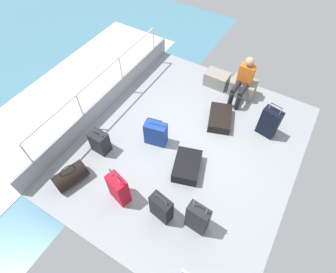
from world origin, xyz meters
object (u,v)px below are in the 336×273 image
(cargo_crate_1, at_px, (243,87))
(suitcase_6, at_px, (156,133))
(suitcase_2, at_px, (100,142))
(suitcase_5, at_px, (119,189))
(passenger_seated, at_px, (243,80))
(duffel_bag, at_px, (70,176))
(suitcase_0, at_px, (187,166))
(suitcase_1, at_px, (220,118))
(suitcase_4, at_px, (198,218))
(cargo_crate_0, at_px, (217,79))
(suitcase_3, at_px, (269,122))
(suitcase_7, at_px, (161,208))

(cargo_crate_1, xyz_separation_m, suitcase_6, (-1.02, -2.35, 0.08))
(suitcase_2, distance_m, suitcase_5, 1.21)
(passenger_seated, xyz_separation_m, duffel_bag, (-1.91, -3.80, -0.40))
(suitcase_0, relative_size, suitcase_5, 0.94)
(passenger_seated, relative_size, suitcase_6, 1.51)
(passenger_seated, height_order, suitcase_1, passenger_seated)
(suitcase_4, bearing_deg, duffel_bag, -169.77)
(cargo_crate_0, xyz_separation_m, suitcase_2, (-1.21, -3.10, 0.08))
(cargo_crate_1, height_order, duffel_bag, duffel_bag)
(duffel_bag, bearing_deg, cargo_crate_1, 64.44)
(suitcase_2, bearing_deg, passenger_seated, 57.09)
(suitcase_2, bearing_deg, suitcase_3, 38.11)
(passenger_seated, distance_m, duffel_bag, 4.27)
(suitcase_4, bearing_deg, suitcase_3, 82.28)
(duffel_bag, bearing_deg, suitcase_0, 37.37)
(cargo_crate_0, height_order, suitcase_6, suitcase_6)
(suitcase_1, bearing_deg, duffel_bag, -122.37)
(duffel_bag, bearing_deg, suitcase_2, 89.17)
(cargo_crate_0, bearing_deg, cargo_crate_1, 1.23)
(suitcase_4, relative_size, suitcase_7, 1.33)
(cargo_crate_1, xyz_separation_m, suitcase_1, (-0.09, -1.12, -0.09))
(suitcase_0, relative_size, suitcase_4, 0.89)
(suitcase_0, bearing_deg, passenger_seated, 87.13)
(suitcase_6, bearing_deg, suitcase_4, -37.14)
(cargo_crate_0, distance_m, suitcase_2, 3.33)
(suitcase_1, relative_size, suitcase_2, 1.40)
(suitcase_3, distance_m, suitcase_6, 2.41)
(suitcase_2, xyz_separation_m, suitcase_4, (2.45, -0.43, 0.10))
(suitcase_0, height_order, suitcase_1, suitcase_0)
(passenger_seated, relative_size, suitcase_4, 1.19)
(cargo_crate_1, height_order, suitcase_3, suitcase_3)
(cargo_crate_1, distance_m, suitcase_1, 1.13)
(cargo_crate_1, height_order, suitcase_5, suitcase_5)
(suitcase_1, distance_m, duffel_bag, 3.40)
(suitcase_7, bearing_deg, suitcase_5, -172.96)
(suitcase_0, bearing_deg, duffel_bag, -142.63)
(cargo_crate_1, distance_m, duffel_bag, 4.42)
(suitcase_6, height_order, suitcase_7, suitcase_6)
(suitcase_0, distance_m, suitcase_5, 1.40)
(suitcase_0, relative_size, suitcase_7, 1.18)
(passenger_seated, relative_size, suitcase_3, 1.27)
(suitcase_3, xyz_separation_m, suitcase_7, (-0.98, -2.77, -0.05))
(passenger_seated, bearing_deg, suitcase_2, -122.91)
(passenger_seated, height_order, suitcase_0, passenger_seated)
(cargo_crate_0, distance_m, suitcase_1, 1.26)
(cargo_crate_0, relative_size, suitcase_0, 0.75)
(cargo_crate_1, relative_size, suitcase_4, 0.68)
(cargo_crate_1, distance_m, suitcase_2, 3.64)
(suitcase_1, distance_m, suitcase_2, 2.69)
(suitcase_2, bearing_deg, suitcase_0, 15.38)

